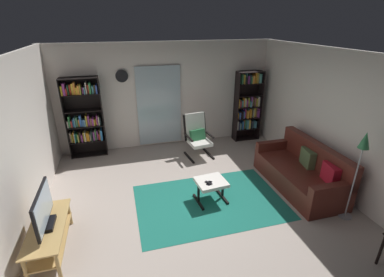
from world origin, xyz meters
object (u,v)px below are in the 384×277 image
at_px(bookshelf_near_tv, 84,116).
at_px(leather_sofa, 302,172).
at_px(wall_clock, 122,76).
at_px(cell_phone, 209,183).
at_px(lounge_armchair, 197,134).
at_px(television, 43,210).
at_px(bookshelf_near_sofa, 247,105).
at_px(tv_stand, 49,234).
at_px(floor_lamp_by_sofa, 362,153).
at_px(tv_remote, 209,183).
at_px(ottoman, 211,184).

distance_m(bookshelf_near_tv, leather_sofa, 4.92).
distance_m(leather_sofa, wall_clock, 4.46).
bearing_deg(cell_phone, lounge_armchair, 117.29).
relative_size(television, bookshelf_near_sofa, 0.45).
distance_m(television, wall_clock, 3.66).
bearing_deg(bookshelf_near_sofa, bookshelf_near_tv, 178.63).
bearing_deg(leather_sofa, tv_stand, -173.31).
height_order(bookshelf_near_tv, cell_phone, bookshelf_near_tv).
bearing_deg(lounge_armchair, floor_lamp_by_sofa, -58.75).
bearing_deg(lounge_armchair, cell_phone, -100.25).
bearing_deg(tv_remote, tv_stand, 157.91).
bearing_deg(bookshelf_near_tv, ottoman, -48.78).
relative_size(tv_stand, cell_phone, 8.43).
xyz_separation_m(bookshelf_near_tv, floor_lamp_by_sofa, (4.30, -3.61, 0.20)).
xyz_separation_m(television, cell_phone, (2.51, 0.47, -0.28)).
xyz_separation_m(bookshelf_near_tv, wall_clock, (0.94, 0.12, 0.87)).
bearing_deg(wall_clock, television, -111.24).
relative_size(bookshelf_near_tv, ottoman, 3.38).
xyz_separation_m(television, bookshelf_near_sofa, (4.43, 3.02, 0.26)).
distance_m(tv_stand, cell_phone, 2.56).
relative_size(tv_remote, floor_lamp_by_sofa, 0.09).
bearing_deg(ottoman, cell_phone, -129.28).
xyz_separation_m(tv_stand, wall_clock, (1.26, 3.24, 1.55)).
height_order(tv_stand, television, television).
bearing_deg(leather_sofa, bookshelf_near_tv, 147.78).
bearing_deg(cell_phone, television, -131.86).
relative_size(bookshelf_near_tv, bookshelf_near_sofa, 1.02).
height_order(bookshelf_near_tv, tv_remote, bookshelf_near_tv).
bearing_deg(cell_phone, tv_stand, -131.84).
xyz_separation_m(bookshelf_near_tv, ottoman, (2.26, -2.58, -0.64)).
distance_m(television, floor_lamp_by_sofa, 4.67).
height_order(bookshelf_near_sofa, wall_clock, wall_clock).
bearing_deg(television, tv_stand, -145.51).
height_order(bookshelf_near_sofa, cell_phone, bookshelf_near_sofa).
distance_m(bookshelf_near_tv, bookshelf_near_sofa, 4.12).
xyz_separation_m(bookshelf_near_tv, tv_remote, (2.19, -2.65, -0.56)).
relative_size(lounge_armchair, ottoman, 1.82).
xyz_separation_m(leather_sofa, lounge_armchair, (-1.58, 1.89, 0.22)).
distance_m(tv_stand, bookshelf_near_sofa, 5.41).
bearing_deg(lounge_armchair, leather_sofa, -50.09).
distance_m(cell_phone, floor_lamp_by_sofa, 2.44).
bearing_deg(floor_lamp_by_sofa, bookshelf_near_sofa, 93.06).
xyz_separation_m(bookshelf_near_tv, bookshelf_near_sofa, (4.12, -0.10, -0.02)).
distance_m(bookshelf_near_tv, floor_lamp_by_sofa, 5.62).
bearing_deg(ottoman, bookshelf_near_sofa, 53.11).
bearing_deg(tv_remote, wall_clock, 81.30).
bearing_deg(tv_remote, bookshelf_near_sofa, 20.01).
height_order(bookshelf_near_tv, ottoman, bookshelf_near_tv).
relative_size(bookshelf_near_sofa, leather_sofa, 0.95).
xyz_separation_m(cell_phone, wall_clock, (-1.25, 2.77, 1.43)).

